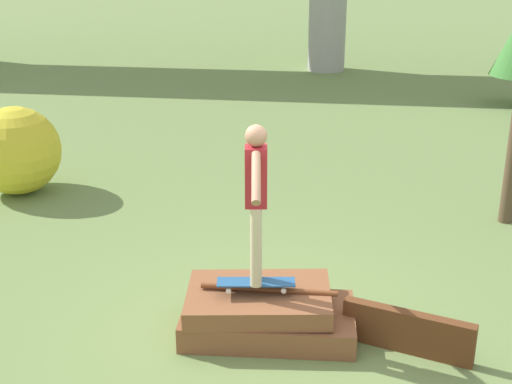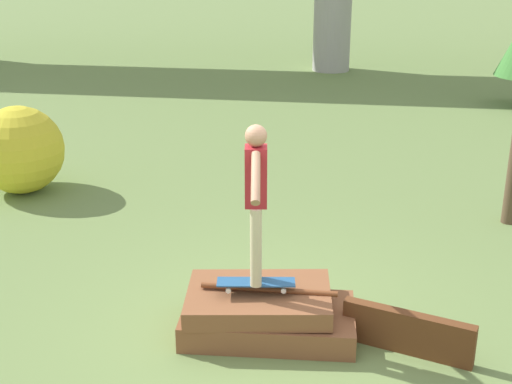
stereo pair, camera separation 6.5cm
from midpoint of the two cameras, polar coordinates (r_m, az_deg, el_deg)
name	(u,v)px [view 1 (the left image)]	position (r m, az deg, el deg)	size (l,w,h in m)	color
ground_plane	(268,332)	(7.89, 0.76, -11.13)	(80.00, 80.00, 0.00)	olive
scrap_pile	(265,312)	(7.78, 0.46, -9.60)	(1.89, 1.16, 0.55)	brown
scrap_plank_loose	(407,332)	(7.62, 11.77, -10.88)	(1.34, 0.54, 0.46)	#5B3319
skateboard	(256,283)	(7.54, -0.25, -7.26)	(0.84, 0.32, 0.09)	#23517F
skater	(256,193)	(7.12, -0.26, -0.07)	(0.26, 1.30, 1.70)	#C6B78E
bush_yellow_flowering	(16,151)	(12.17, -18.78, 3.16)	(1.43, 1.43, 1.43)	gold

